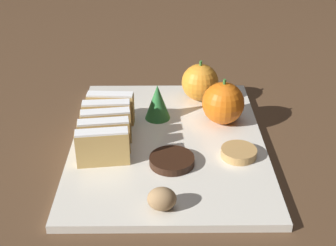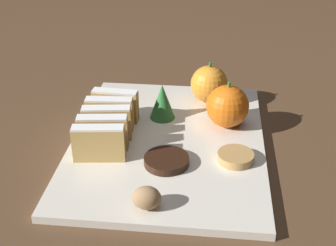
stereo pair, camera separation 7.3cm
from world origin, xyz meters
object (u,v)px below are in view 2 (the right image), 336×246
Objects in this scene: orange_far at (227,106)px; chocolate_cookie at (167,161)px; orange_near at (209,84)px; walnut at (147,198)px.

orange_far is 0.16m from chocolate_cookie.
orange_far reaches higher than orange_near.
walnut is 0.56× the size of chocolate_cookie.
orange_near is 1.14× the size of chocolate_cookie.
walnut is at bearing -102.54° from orange_near.
orange_far reaches higher than chocolate_cookie.
orange_near is 0.22m from chocolate_cookie.
orange_near is 0.32m from walnut.
orange_near is at bearing 75.44° from chocolate_cookie.
walnut is 0.10m from chocolate_cookie.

